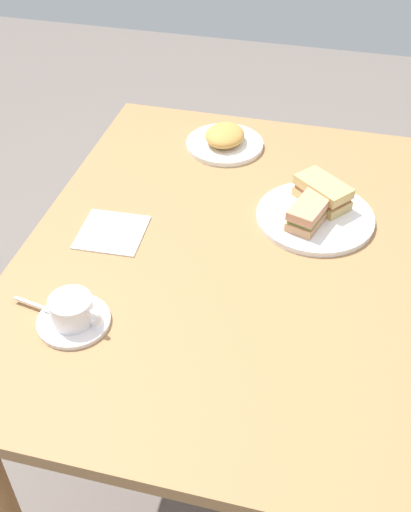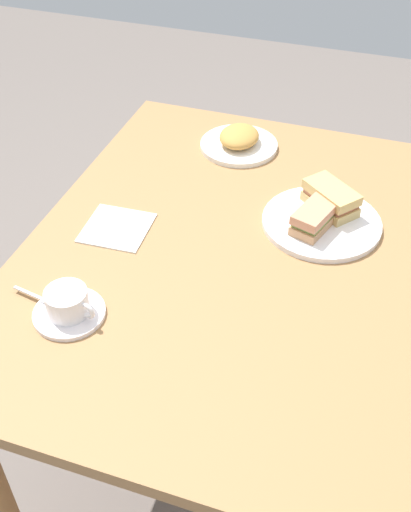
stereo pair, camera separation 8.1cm
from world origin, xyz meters
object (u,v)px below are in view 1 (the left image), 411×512
Objects in this scene: coffee_saucer at (74,321)px; napkin at (112,232)px; side_plate at (225,144)px; sandwich_back at (323,192)px; sandwich_plate at (315,217)px; coffee_cup at (72,309)px; spoon at (41,307)px; dining_table at (227,284)px; sandwich_front at (311,210)px.

coffee_saucer reaches higher than napkin.
side_plate is at bearing -21.21° from napkin.
napkin is (-0.22, 0.46, -0.04)m from sandwich_back.
sandwich_plate is at bearing -69.78° from napkin.
coffee_saucer is at bearing -174.64° from napkin.
sandwich_back is at bearing -8.50° from sandwich_plate.
coffee_cup reaches higher than spoon.
spoon is (-0.50, 0.51, -0.03)m from sandwich_back.
spoon is at bearing 169.69° from napkin.
coffee_cup reaches higher than dining_table.
spoon is at bearing 79.61° from coffee_saucer.
sandwich_front is at bearing -52.62° from dining_table.
side_plate is at bearing 53.01° from sandwich_back.
sandwich_front reaches higher than side_plate.
sandwich_front is 1.10× the size of coffee_saucer.
side_plate is (0.42, 0.10, 0.13)m from dining_table.
dining_table is 10.84× the size of coffee_cup.
napkin is (0.29, 0.03, -0.00)m from coffee_saucer.
side_plate is (0.73, -0.14, 0.00)m from coffee_saucer.
sandwich_back is at bearing -46.07° from spoon.
sandwich_back is 1.01× the size of napkin.
sandwich_front reaches higher than coffee_saucer.
sandwich_front reaches higher than sandwich_plate.
spoon reaches higher than napkin.
dining_table is at bearing 129.68° from sandwich_plate.
dining_table is at bearing -166.31° from side_plate.
sandwich_plate is at bearing -50.32° from dining_table.
coffee_saucer is at bearing 136.17° from sandwich_front.
sandwich_front is 1.46× the size of coffee_cup.
sandwich_plate is 1.74× the size of sandwich_front.
coffee_cup is at bearing 141.17° from dining_table.
sandwich_plate is (0.15, -0.18, 0.13)m from dining_table.
dining_table is 7.40× the size of sandwich_front.
coffee_cup is (-0.31, 0.25, 0.16)m from dining_table.
spoon is at bearing 79.58° from coffee_cup.
dining_table is 0.27m from sandwich_plate.
sandwich_front is 0.65m from spoon.
spoon is 0.66× the size of napkin.
sandwich_front is (0.13, -0.17, 0.16)m from dining_table.
sandwich_back is 1.54× the size of spoon.
coffee_cup is (-0.00, -0.00, 0.03)m from coffee_saucer.
sandwich_front reaches higher than spoon.
sandwich_back is 0.71m from spoon.
dining_table is 4.26× the size of sandwich_plate.
coffee_saucer is 1.49× the size of spoon.
sandwich_front is 1.08× the size of napkin.
sandwich_back is at bearing -13.95° from sandwich_front.
side_plate is (0.27, 0.28, 0.00)m from sandwich_plate.
dining_table is 0.46m from spoon.
coffee_cup is 0.29m from napkin.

